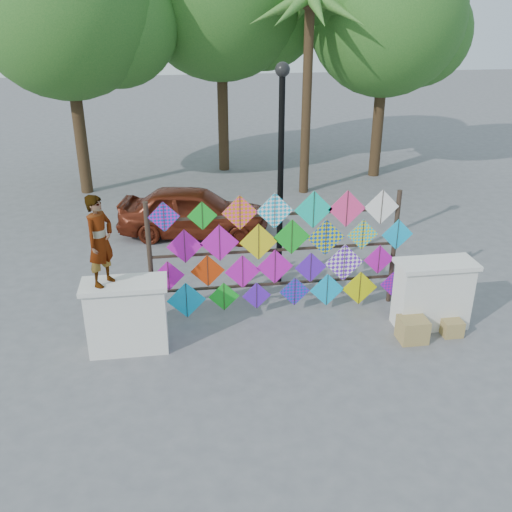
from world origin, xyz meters
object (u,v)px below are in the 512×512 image
object	(u,v)px
lamppost	(281,157)
kite_rack	(282,253)
vendor_woman	(100,241)
sedan	(194,211)

from	to	relation	value
lamppost	kite_rack	bearing A→B (deg)	-98.90
lamppost	vendor_woman	bearing A→B (deg)	-146.23
kite_rack	vendor_woman	distance (m)	3.33
vendor_woman	sedan	xyz separation A→B (m)	(1.64, 5.08, -1.39)
vendor_woman	lamppost	world-z (taller)	lamppost
vendor_woman	sedan	distance (m)	5.52
vendor_woman	sedan	bearing A→B (deg)	16.02
sedan	lamppost	bearing A→B (deg)	-138.56
lamppost	sedan	bearing A→B (deg)	119.74
vendor_woman	lamppost	distance (m)	4.01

